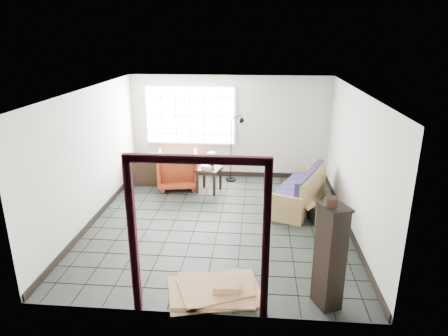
# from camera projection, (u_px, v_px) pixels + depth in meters

# --- Properties ---
(ground) EXTENTS (5.50, 5.50, 0.00)m
(ground) POSITION_uv_depth(u_px,v_px,m) (219.00, 222.00, 7.94)
(ground) COLOR black
(ground) RESTS_ON ground
(room_shell) EXTENTS (5.02, 5.52, 2.61)m
(room_shell) POSITION_uv_depth(u_px,v_px,m) (219.00, 140.00, 7.43)
(room_shell) COLOR #B7BAB3
(room_shell) RESTS_ON ground
(window_panel) EXTENTS (2.32, 0.08, 1.52)m
(window_panel) POSITION_uv_depth(u_px,v_px,m) (190.00, 115.00, 10.05)
(window_panel) COLOR silver
(window_panel) RESTS_ON ground
(doorway_trim) EXTENTS (1.80, 0.08, 2.20)m
(doorway_trim) POSITION_uv_depth(u_px,v_px,m) (198.00, 219.00, 4.95)
(doorway_trim) COLOR #320B16
(doorway_trim) RESTS_ON ground
(futon_sofa) EXTENTS (1.39, 2.04, 0.85)m
(futon_sofa) POSITION_uv_depth(u_px,v_px,m) (301.00, 193.00, 8.56)
(futon_sofa) COLOR olive
(futon_sofa) RESTS_ON ground
(armchair) EXTENTS (1.07, 1.03, 0.96)m
(armchair) POSITION_uv_depth(u_px,v_px,m) (178.00, 168.00, 9.62)
(armchair) COLOR maroon
(armchair) RESTS_ON ground
(side_table) EXTENTS (0.64, 0.64, 0.58)m
(side_table) POSITION_uv_depth(u_px,v_px,m) (209.00, 172.00, 9.34)
(side_table) COLOR black
(side_table) RESTS_ON ground
(table_lamp) EXTENTS (0.34, 0.34, 0.40)m
(table_lamp) POSITION_uv_depth(u_px,v_px,m) (211.00, 157.00, 9.16)
(table_lamp) COLOR black
(table_lamp) RESTS_ON side_table
(projector) EXTENTS (0.30, 0.26, 0.09)m
(projector) POSITION_uv_depth(u_px,v_px,m) (207.00, 167.00, 9.23)
(projector) COLOR silver
(projector) RESTS_ON side_table
(floor_lamp) EXTENTS (0.46, 0.30, 1.72)m
(floor_lamp) POSITION_uv_depth(u_px,v_px,m) (236.00, 146.00, 9.85)
(floor_lamp) COLOR black
(floor_lamp) RESTS_ON ground
(console_shelf) EXTENTS (0.98, 0.42, 0.75)m
(console_shelf) POSITION_uv_depth(u_px,v_px,m) (146.00, 169.00, 9.86)
(console_shelf) COLOR black
(console_shelf) RESTS_ON ground
(tall_shelf) EXTENTS (0.45, 0.50, 1.49)m
(tall_shelf) POSITION_uv_depth(u_px,v_px,m) (330.00, 256.00, 5.29)
(tall_shelf) COLOR black
(tall_shelf) RESTS_ON ground
(pot) EXTENTS (0.21, 0.21, 0.12)m
(pot) POSITION_uv_depth(u_px,v_px,m) (331.00, 201.00, 5.03)
(pot) COLOR black
(pot) RESTS_ON tall_shelf
(open_box) EXTENTS (0.89, 0.60, 0.46)m
(open_box) POSITION_uv_depth(u_px,v_px,m) (323.00, 213.00, 7.96)
(open_box) COLOR #8E6044
(open_box) RESTS_ON ground
(cardboard_pile) EXTENTS (1.51, 1.23, 0.19)m
(cardboard_pile) POSITION_uv_depth(u_px,v_px,m) (216.00, 289.00, 5.76)
(cardboard_pile) COLOR #8E6044
(cardboard_pile) RESTS_ON ground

